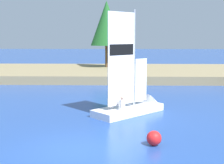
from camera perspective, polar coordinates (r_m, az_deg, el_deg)
name	(u,v)px	position (r m, az deg, el deg)	size (l,w,h in m)	color
ground_plane	(78,150)	(12.45, -5.99, -11.82)	(200.00, 200.00, 0.00)	#234793
shore_bank	(106,73)	(34.70, -1.10, 1.69)	(80.00, 13.31, 0.77)	#897A56
shoreline_tree_centre	(107,23)	(36.68, -0.96, 10.33)	(3.59, 3.59, 7.41)	brown
sailboat	(139,104)	(18.43, 4.73, -3.88)	(4.43, 4.35, 6.18)	white
channel_buoy	(154,138)	(12.85, 7.43, -9.81)	(0.59, 0.59, 0.59)	red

